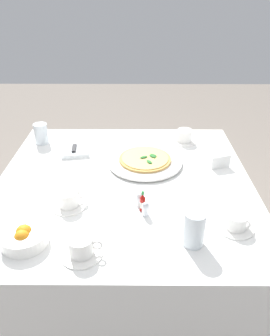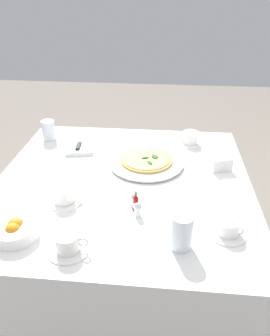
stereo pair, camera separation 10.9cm
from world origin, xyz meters
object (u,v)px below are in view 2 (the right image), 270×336
water_glass_center_back (49,131)px  salt_shaker (134,200)px  citrus_bowl (16,230)px  water_glass_left_edge (182,233)px  napkin_folded (80,144)px  coffee_cup_near_right (190,139)px  pizza (147,159)px  dinner_knife (80,142)px  pepper_shaker (138,210)px  coffee_cup_back_corner (64,196)px  pizza_plate (146,162)px  coffee_cup_far_right (228,228)px  menu_card (223,166)px  coffee_cup_right_edge (68,243)px  hot_sauce_bottle (136,203)px

water_glass_center_back → salt_shaker: 0.73m
citrus_bowl → water_glass_left_edge: bearing=-89.8°
water_glass_center_back → napkin_folded: size_ratio=0.43×
coffee_cup_near_right → water_glass_center_back: 0.73m
coffee_cup_near_right → salt_shaker: 0.59m
pizza → dinner_knife: bearing=66.1°
pepper_shaker → water_glass_center_back: bearing=41.4°
coffee_cup_back_corner → dinner_knife: coffee_cup_back_corner is taller
coffee_cup_near_right → pepper_shaker: (-0.60, 0.21, -0.01)m
pizza_plate → coffee_cup_far_right: bearing=-145.8°
pizza → water_glass_center_back: bearing=67.8°
napkin_folded → citrus_bowl: bearing=165.8°
coffee_cup_near_right → water_glass_center_back: bearing=91.1°
menu_card → coffee_cup_right_edge: bearing=-152.5°
coffee_cup_back_corner → salt_shaker: 0.26m
hot_sauce_bottle → coffee_cup_right_edge: bearing=139.3°
pizza_plate → citrus_bowl: (-0.52, 0.39, 0.01)m
coffee_cup_back_corner → salt_shaker: size_ratio=2.31×
coffee_cup_far_right → salt_shaker: same height
napkin_folded → water_glass_center_back: bearing=60.6°
dinner_knife → menu_card: menu_card is taller
pepper_shaker → coffee_cup_back_corner: bearing=79.4°
menu_card → hot_sauce_bottle: bearing=-155.8°
coffee_cup_far_right → dinner_knife: size_ratio=0.66×
hot_sauce_bottle → water_glass_left_edge: bearing=-136.9°
coffee_cup_near_right → citrus_bowl: bearing=141.0°
coffee_cup_back_corner → pepper_shaker: bearing=-100.6°
hot_sauce_bottle → menu_card: 0.47m
pizza → coffee_cup_near_right: size_ratio=1.78×
coffee_cup_near_right → coffee_cup_far_right: bearing=-172.1°
pizza_plate → citrus_bowl: citrus_bowl is taller
coffee_cup_back_corner → pizza_plate: bearing=-42.0°
water_glass_left_edge → menu_card: 0.51m
water_glass_left_edge → pepper_shaker: 0.21m
water_glass_left_edge → napkin_folded: bearing=36.2°
pizza_plate → salt_shaker: bearing=175.3°
hot_sauce_bottle → pizza: bearing=-2.7°
coffee_cup_right_edge → citrus_bowl: bearing=75.3°
coffee_cup_near_right → menu_card: 0.30m
water_glass_left_edge → dinner_knife: bearing=36.1°
pizza_plate → coffee_cup_near_right: (0.23, -0.21, 0.02)m
citrus_bowl → salt_shaker: 0.42m
pizza → coffee_cup_far_right: coffee_cup_far_right is taller
coffee_cup_near_right → citrus_bowl: coffee_cup_near_right is taller
coffee_cup_right_edge → coffee_cup_back_corner: same height
pizza → coffee_cup_far_right: (-0.44, -0.30, 0.00)m
coffee_cup_near_right → pepper_shaker: coffee_cup_near_right is taller
pizza_plate → coffee_cup_far_right: size_ratio=2.60×
water_glass_left_edge → salt_shaker: (0.20, 0.17, -0.03)m
coffee_cup_right_edge → salt_shaker: 0.31m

